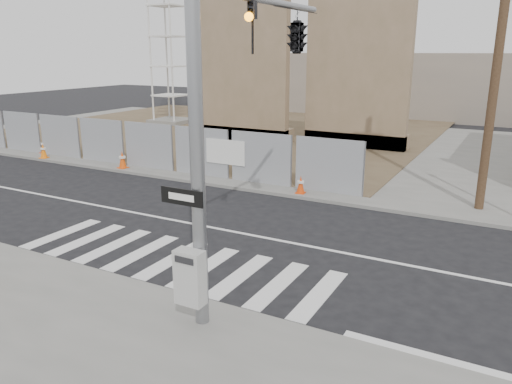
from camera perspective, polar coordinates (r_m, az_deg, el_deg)
The scene contains 11 objects.
ground at distance 14.92m, azimuth -3.67°, elevation -4.35°, with size 100.00×100.00×0.00m, color black.
sidewalk_far at distance 27.38m, azimuth 12.05°, elevation 4.77°, with size 50.00×20.00×0.12m, color slate.
signal_pole at distance 11.00m, azimuth 1.46°, elevation 13.98°, with size 0.96×5.87×7.00m.
chain_link_fence at distance 24.60m, azimuth -17.55°, elevation 5.68°, with size 24.60×0.04×2.00m, color gray.
concrete_wall_left at distance 28.88m, azimuth -1.83°, elevation 12.30°, with size 6.00×1.30×8.00m.
concrete_wall_right at distance 27.18m, azimuth 11.47°, elevation 11.79°, with size 5.50×1.30×8.00m.
utility_pole_right at distance 17.37m, azimuth 26.02°, elevation 14.51°, with size 1.60×0.28×10.00m.
traffic_cone_a at distance 27.70m, azimuth -23.06°, elevation 4.87°, with size 0.44×0.44×0.75m.
traffic_cone_b at distance 26.39m, azimuth -23.13°, elevation 4.35°, with size 0.45×0.45×0.72m.
traffic_cone_c at distance 22.93m, azimuth -15.02°, elevation 3.58°, with size 0.44×0.44×0.76m.
traffic_cone_d at distance 18.26m, azimuth 5.13°, elevation 0.85°, with size 0.38×0.38×0.66m.
Camera 1 is at (7.47, -11.85, 5.12)m, focal length 35.00 mm.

